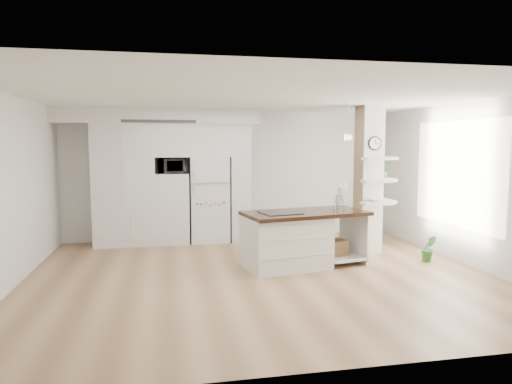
{
  "coord_description": "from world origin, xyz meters",
  "views": [
    {
      "loc": [
        -1.36,
        -6.66,
        2.01
      ],
      "look_at": [
        0.11,
        0.9,
        1.2
      ],
      "focal_mm": 32.0,
      "sensor_mm": 36.0,
      "label": 1
    }
  ],
  "objects_px": {
    "refrigerator": "(209,199)",
    "floor_plant_a": "(429,248)",
    "kitchen_island": "(293,238)",
    "bookshelf": "(121,232)"
  },
  "relations": [
    {
      "from": "refrigerator",
      "to": "floor_plant_a",
      "type": "xyz_separation_m",
      "value": [
        3.52,
        -2.4,
        -0.64
      ]
    },
    {
      "from": "kitchen_island",
      "to": "floor_plant_a",
      "type": "bearing_deg",
      "value": -14.16
    },
    {
      "from": "floor_plant_a",
      "to": "kitchen_island",
      "type": "bearing_deg",
      "value": 176.67
    },
    {
      "from": "bookshelf",
      "to": "floor_plant_a",
      "type": "xyz_separation_m",
      "value": [
        5.28,
        -2.22,
        -0.05
      ]
    },
    {
      "from": "refrigerator",
      "to": "kitchen_island",
      "type": "relative_size",
      "value": 0.81
    },
    {
      "from": "bookshelf",
      "to": "floor_plant_a",
      "type": "bearing_deg",
      "value": -20.27
    },
    {
      "from": "kitchen_island",
      "to": "floor_plant_a",
      "type": "distance_m",
      "value": 2.39
    },
    {
      "from": "refrigerator",
      "to": "floor_plant_a",
      "type": "height_order",
      "value": "refrigerator"
    },
    {
      "from": "kitchen_island",
      "to": "bookshelf",
      "type": "distance_m",
      "value": 3.58
    },
    {
      "from": "bookshelf",
      "to": "refrigerator",
      "type": "bearing_deg",
      "value": 8.52
    }
  ]
}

